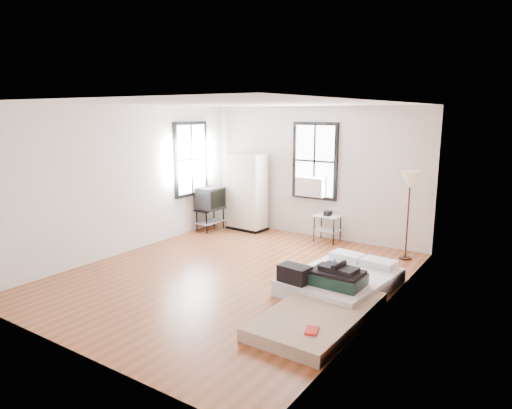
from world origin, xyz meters
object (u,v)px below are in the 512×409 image
Objects in this scene: wardrobe at (247,192)px; side_table at (328,221)px; mattress_bare at (323,306)px; mattress_main at (340,280)px; tv_stand at (210,200)px; floor_lamp at (410,184)px.

side_table is at bearing 5.56° from wardrobe.
mattress_bare is at bearing -65.86° from side_table.
mattress_main reaches higher than mattress_bare.
floor_lamp is at bearing 7.00° from tv_stand.
side_table is 0.67× the size of tv_stand.
side_table is at bearing 15.03° from tv_stand.
mattress_bare is at bearing -39.41° from wardrobe.
side_table is (-1.29, 2.32, 0.29)m from mattress_main.
wardrobe is at bearing 138.31° from mattress_bare.
wardrobe is 1.08× the size of floor_lamp.
floor_lamp reaches higher than tv_stand.
wardrobe reaches higher than tv_stand.
mattress_main is at bearing 101.95° from mattress_bare.
floor_lamp is 1.64× the size of tv_stand.
side_table is at bearing 115.40° from mattress_bare.
tv_stand is at bearing 148.03° from mattress_bare.
tv_stand reaches higher than side_table.
mattress_main is 1.09× the size of wardrobe.
side_table is 2.74m from tv_stand.
floor_lamp is at bearing -8.39° from side_table.
mattress_main is 4.35m from tv_stand.
wardrobe is at bearing 40.20° from tv_stand.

